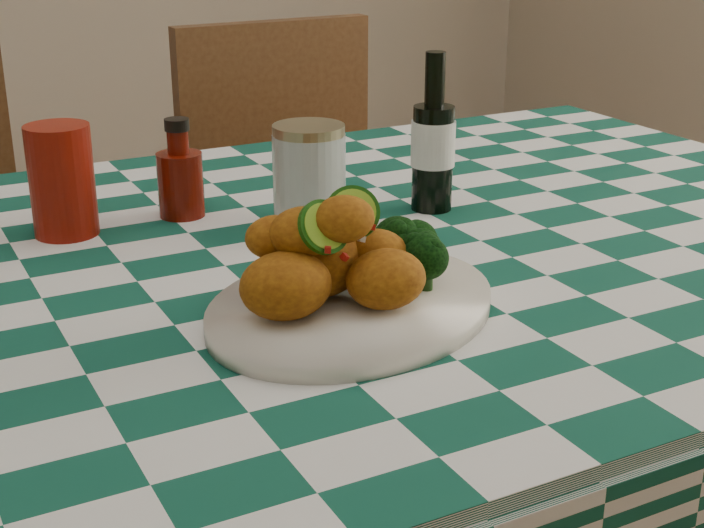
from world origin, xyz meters
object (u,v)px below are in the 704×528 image
dining_table (311,528)px  wooden_chair_right (318,265)px  red_tumbler (62,181)px  ketchup_bottle (180,168)px  plate (352,307)px  fried_chicken_pile (339,250)px  mason_jar (309,177)px  beer_bottle (433,132)px

dining_table → wooden_chair_right: wooden_chair_right is taller
dining_table → red_tumbler: 0.56m
ketchup_bottle → wooden_chair_right: (0.43, 0.50, -0.38)m
ketchup_bottle → dining_table: bearing=-66.7°
plate → fried_chicken_pile: size_ratio=1.93×
mason_jar → red_tumbler: bearing=157.7°
mason_jar → wooden_chair_right: (0.30, 0.62, -0.38)m
plate → beer_bottle: beer_bottle is taller
beer_bottle → fried_chicken_pile: bearing=-136.1°
ketchup_bottle → mason_jar: (0.13, -0.12, 0.00)m
ketchup_bottle → wooden_chair_right: wooden_chair_right is taller
plate → wooden_chair_right: bearing=66.5°
fried_chicken_pile → plate: bearing=0.0°
plate → ketchup_bottle: 0.40m
ketchup_bottle → mason_jar: size_ratio=0.98×
beer_bottle → red_tumbler: bearing=164.9°
beer_bottle → ketchup_bottle: bearing=157.5°
red_tumbler → beer_bottle: 0.47m
mason_jar → plate: bearing=-106.7°
dining_table → fried_chicken_pile: size_ratio=9.75×
fried_chicken_pile → ketchup_bottle: bearing=95.0°
red_tumbler → beer_bottle: bearing=-15.1°
wooden_chair_right → fried_chicken_pile: bearing=-115.4°
fried_chicken_pile → mason_jar: bearing=70.5°
dining_table → mason_jar: size_ratio=12.60×
dining_table → plate: (-0.04, -0.19, 0.40)m
fried_chicken_pile → wooden_chair_right: (0.40, 0.89, -0.39)m
wooden_chair_right → plate: bearing=-114.6°
red_tumbler → mason_jar: red_tumbler is taller
dining_table → ketchup_bottle: size_ratio=12.83×
fried_chicken_pile → mason_jar: 0.29m
fried_chicken_pile → red_tumbler: bearing=115.6°
plate → fried_chicken_pile: bearing=180.0°
dining_table → mason_jar: (0.04, 0.08, 0.46)m
fried_chicken_pile → ketchup_bottle: ketchup_bottle is taller
dining_table → ketchup_bottle: ketchup_bottle is taller
red_tumbler → beer_bottle: beer_bottle is taller
fried_chicken_pile → wooden_chair_right: 1.05m
plate → red_tumbler: bearing=117.4°
mason_jar → beer_bottle: bearing=-2.7°
ketchup_bottle → plate: bearing=-82.9°
dining_table → ketchup_bottle: 0.51m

